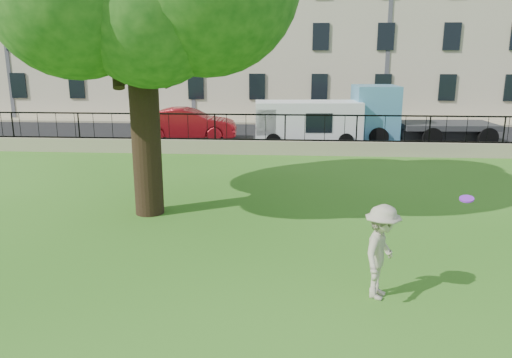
# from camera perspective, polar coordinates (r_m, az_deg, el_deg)

# --- Properties ---
(ground) EXTENTS (120.00, 120.00, 0.00)m
(ground) POSITION_cam_1_polar(r_m,az_deg,el_deg) (9.97, 2.11, -10.78)
(ground) COLOR #316D1A
(ground) RESTS_ON ground
(retaining_wall) EXTENTS (50.00, 0.40, 0.60)m
(retaining_wall) POSITION_cam_1_polar(r_m,az_deg,el_deg) (21.40, 3.31, 3.61)
(retaining_wall) COLOR tan
(retaining_wall) RESTS_ON ground
(iron_railing) EXTENTS (50.00, 0.05, 1.13)m
(iron_railing) POSITION_cam_1_polar(r_m,az_deg,el_deg) (21.26, 3.34, 5.87)
(iron_railing) COLOR black
(iron_railing) RESTS_ON retaining_wall
(street) EXTENTS (60.00, 9.00, 0.01)m
(street) POSITION_cam_1_polar(r_m,az_deg,el_deg) (26.08, 3.48, 4.85)
(street) COLOR black
(street) RESTS_ON ground
(sidewalk) EXTENTS (60.00, 1.40, 0.12)m
(sidewalk) POSITION_cam_1_polar(r_m,az_deg,el_deg) (31.21, 3.61, 6.48)
(sidewalk) COLOR tan
(sidewalk) RESTS_ON ground
(building_row) EXTENTS (56.40, 10.40, 13.80)m
(building_row) POSITION_cam_1_polar(r_m,az_deg,el_deg) (36.70, 3.89, 18.34)
(building_row) COLOR beige
(building_row) RESTS_ON ground
(man) EXTENTS (1.03, 1.26, 1.70)m
(man) POSITION_cam_1_polar(r_m,az_deg,el_deg) (9.03, 14.13, -8.09)
(man) COLOR #B9AE96
(man) RESTS_ON ground
(frisbee) EXTENTS (0.29, 0.28, 0.12)m
(frisbee) POSITION_cam_1_polar(r_m,az_deg,el_deg) (10.35, 22.94, -2.10)
(frisbee) COLOR #8E27E1
(red_sedan) EXTENTS (4.89, 2.00, 1.58)m
(red_sedan) POSITION_cam_1_polar(r_m,az_deg,el_deg) (25.21, -7.78, 6.23)
(red_sedan) COLOR #AC151E
(red_sedan) RESTS_ON street
(white_van) EXTENTS (5.02, 2.31, 2.05)m
(white_van) POSITION_cam_1_polar(r_m,az_deg,el_deg) (23.66, 5.92, 6.34)
(white_van) COLOR white
(white_van) RESTS_ON street
(blue_truck) EXTENTS (6.65, 2.69, 2.74)m
(blue_truck) POSITION_cam_1_polar(r_m,az_deg,el_deg) (25.37, 18.44, 7.01)
(blue_truck) COLOR #5398C3
(blue_truck) RESTS_ON street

